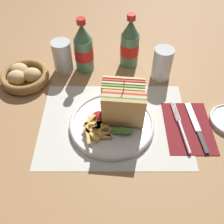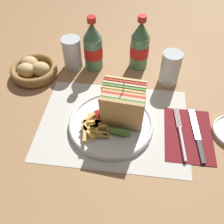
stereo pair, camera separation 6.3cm
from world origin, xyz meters
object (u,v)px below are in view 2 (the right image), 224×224
object	(u,v)px
glass_near	(170,70)
glass_far	(72,55)
fork	(181,138)
coke_bottle_near	(93,47)
coke_bottle_far	(140,46)
bread_basket	(34,70)
knife	(197,135)
plate_main	(111,124)
club_sandwich	(123,106)

from	to	relation	value
glass_near	glass_far	size ratio (longest dim) A/B	1.00
fork	glass_near	xyz separation A→B (m)	(-0.03, 0.25, 0.04)
coke_bottle_near	glass_far	xyz separation A→B (m)	(-0.08, -0.01, -0.03)
coke_bottle_far	bread_basket	xyz separation A→B (m)	(-0.36, -0.10, -0.06)
knife	coke_bottle_far	bearing A→B (deg)	116.03
coke_bottle_near	plate_main	bearing A→B (deg)	-70.26
coke_bottle_far	glass_far	world-z (taller)	coke_bottle_far
plate_main	glass_far	distance (m)	0.32
glass_near	coke_bottle_far	bearing A→B (deg)	145.29
coke_bottle_near	coke_bottle_far	xyz separation A→B (m)	(0.16, 0.03, 0.00)
club_sandwich	glass_near	bearing A→B (deg)	56.56
club_sandwich	coke_bottle_near	distance (m)	0.29
knife	coke_bottle_near	distance (m)	0.46
bread_basket	coke_bottle_near	bearing A→B (deg)	20.09
club_sandwich	coke_bottle_far	bearing A→B (deg)	83.74
coke_bottle_near	glass_far	bearing A→B (deg)	-174.74
coke_bottle_far	bread_basket	distance (m)	0.38
plate_main	glass_far	bearing A→B (deg)	123.12
knife	glass_near	distance (m)	0.25
coke_bottle_near	glass_near	size ratio (longest dim) A/B	1.71
fork	bread_basket	world-z (taller)	bread_basket
club_sandwich	bread_basket	world-z (taller)	club_sandwich
plate_main	coke_bottle_near	world-z (taller)	coke_bottle_near
club_sandwich	fork	world-z (taller)	club_sandwich
knife	plate_main	bearing A→B (deg)	172.64
plate_main	bread_basket	size ratio (longest dim) A/B	1.54
plate_main	club_sandwich	size ratio (longest dim) A/B	1.61
plate_main	coke_bottle_far	distance (m)	0.31
knife	bread_basket	xyz separation A→B (m)	(-0.55, 0.21, 0.02)
knife	coke_bottle_near	size ratio (longest dim) A/B	0.97
coke_bottle_far	plate_main	bearing A→B (deg)	-101.80
fork	bread_basket	xyz separation A→B (m)	(-0.50, 0.22, 0.02)
glass_far	bread_basket	xyz separation A→B (m)	(-0.13, -0.07, -0.03)
fork	knife	distance (m)	0.05
coke_bottle_far	glass_near	distance (m)	0.14
glass_near	glass_far	world-z (taller)	same
fork	knife	bearing A→B (deg)	13.88
coke_bottle_near	coke_bottle_far	bearing A→B (deg)	9.38
plate_main	fork	distance (m)	0.21
bread_basket	glass_near	bearing A→B (deg)	3.08
knife	coke_bottle_near	xyz separation A→B (m)	(-0.35, 0.28, 0.08)
fork	knife	world-z (taller)	fork
club_sandwich	glass_near	world-z (taller)	club_sandwich
club_sandwich	coke_bottle_far	size ratio (longest dim) A/B	0.79
coke_bottle_near	glass_near	bearing A→B (deg)	-10.24
fork	glass_far	world-z (taller)	glass_far
plate_main	coke_bottle_near	distance (m)	0.30
club_sandwich	glass_far	bearing A→B (deg)	128.91
coke_bottle_far	glass_far	distance (m)	0.24
coke_bottle_near	bread_basket	xyz separation A→B (m)	(-0.20, -0.07, -0.06)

